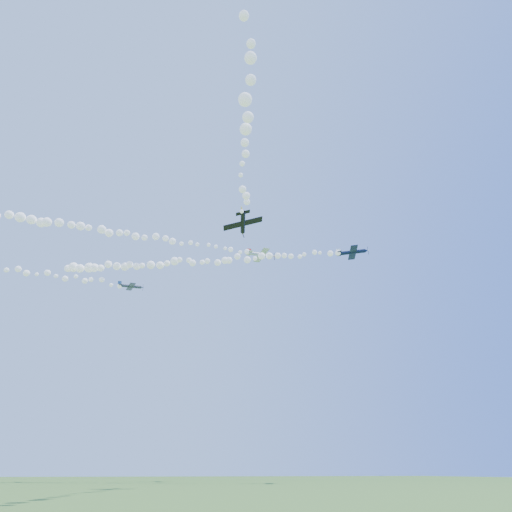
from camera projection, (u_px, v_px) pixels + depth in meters
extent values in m
plane|color=#335A21|center=(220.00, 483.00, 82.44)|extent=(260.00, 260.00, 0.00)
cylinder|color=silver|center=(260.00, 255.00, 114.38)|extent=(6.82, 1.73, 1.13)
cone|color=silver|center=(273.00, 256.00, 115.51)|extent=(0.91, 0.99, 0.92)
cone|color=red|center=(275.00, 257.00, 115.67)|extent=(0.38, 0.35, 0.32)
cube|color=black|center=(274.00, 256.00, 115.63)|extent=(0.13, 0.21, 2.14)
cube|color=silver|center=(261.00, 255.00, 114.40)|extent=(2.46, 8.43, 0.40)
cube|color=silver|center=(250.00, 253.00, 113.46)|extent=(1.22, 3.00, 0.18)
cube|color=red|center=(249.00, 251.00, 113.72)|extent=(1.11, 0.23, 1.38)
sphere|color=black|center=(264.00, 254.00, 114.87)|extent=(0.90, 0.90, 0.85)
cylinder|color=#0B1434|center=(352.00, 252.00, 97.58)|extent=(6.11, 3.27, 1.30)
cone|color=#0B1434|center=(366.00, 251.00, 97.34)|extent=(1.05, 1.07, 0.88)
cone|color=white|center=(369.00, 250.00, 97.30)|extent=(0.42, 0.40, 0.31)
cube|color=black|center=(368.00, 250.00, 97.31)|extent=(0.26, 0.18, 1.97)
cube|color=#0B1434|center=(353.00, 253.00, 97.51)|extent=(4.17, 7.73, 0.56)
cube|color=#0B1434|center=(339.00, 253.00, 97.81)|extent=(1.78, 2.83, 0.25)
cube|color=white|center=(338.00, 251.00, 98.05)|extent=(1.05, 0.45, 1.31)
sphere|color=black|center=(355.00, 250.00, 97.68)|extent=(1.02, 0.97, 0.83)
cylinder|color=#33384A|center=(130.00, 286.00, 104.93)|extent=(5.39, 1.25, 1.10)
cone|color=#33384A|center=(142.00, 287.00, 106.09)|extent=(0.73, 0.77, 0.75)
cone|color=navy|center=(143.00, 288.00, 106.25)|extent=(0.30, 0.27, 0.27)
cube|color=black|center=(143.00, 287.00, 106.21)|extent=(0.15, 0.30, 1.69)
cube|color=#33384A|center=(131.00, 287.00, 104.98)|extent=(2.55, 6.66, 0.80)
cube|color=#33384A|center=(120.00, 285.00, 103.98)|extent=(1.18, 2.40, 0.33)
cube|color=navy|center=(120.00, 283.00, 104.12)|extent=(0.89, 0.34, 1.12)
sphere|color=black|center=(133.00, 285.00, 105.35)|extent=(0.78, 0.80, 0.73)
cylinder|color=black|center=(243.00, 222.00, 69.43)|extent=(1.34, 5.44, 1.29)
cone|color=black|center=(243.00, 233.00, 71.86)|extent=(0.79, 0.76, 0.79)
cone|color=yellow|center=(243.00, 234.00, 72.20)|extent=(0.28, 0.32, 0.28)
cube|color=black|center=(243.00, 234.00, 72.11)|extent=(0.61, 0.33, 1.64)
cube|color=black|center=(243.00, 224.00, 69.56)|extent=(6.48, 2.42, 2.30)
cube|color=black|center=(243.00, 213.00, 67.43)|extent=(2.34, 1.13, 0.86)
cube|color=yellow|center=(242.00, 210.00, 67.61)|extent=(0.56, 1.01, 1.12)
sphere|color=black|center=(242.00, 223.00, 70.23)|extent=(0.92, 0.83, 0.87)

